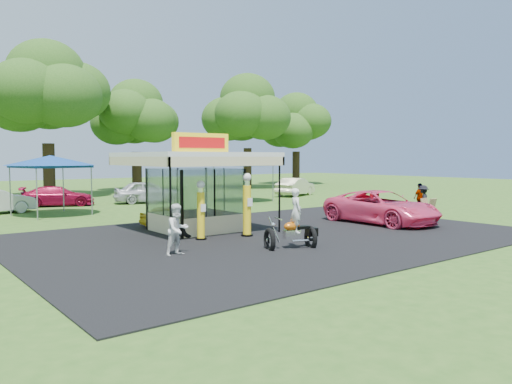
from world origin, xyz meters
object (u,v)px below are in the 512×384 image
bg_car_c (148,192)px  tent_east (243,161)px  motorcycle (294,225)px  a_frame_sign (428,210)px  spectator_west (178,230)px  pink_sedan (381,207)px  tent_west (50,161)px  bg_car_b (58,196)px  gas_pump_right (247,206)px  spectator_east_a (423,200)px  spectator_east_b (420,198)px  kiosk_car (171,216)px  gas_station_kiosk (195,190)px  bg_car_e (295,187)px  gas_pump_left (201,212)px

bg_car_c → tent_east: (6.00, -3.10, 2.14)m
motorcycle → a_frame_sign: motorcycle is taller
a_frame_sign → spectator_west: spectator_west is taller
pink_sedan → tent_west: bearing=131.5°
motorcycle → a_frame_sign: bearing=26.9°
bg_car_b → spectator_west: bearing=-166.3°
bg_car_b → gas_pump_right: bearing=-153.7°
spectator_east_a → bg_car_c: spectator_east_a is taller
bg_car_c → tent_east: 7.08m
spectator_west → spectator_east_b: size_ratio=1.01×
kiosk_car → bg_car_b: size_ratio=0.63×
gas_station_kiosk → bg_car_b: gas_station_kiosk is taller
a_frame_sign → bg_car_c: size_ratio=0.25×
motorcycle → kiosk_car: bearing=112.8°
kiosk_car → spectator_east_b: bearing=-104.4°
spectator_east_a → tent_east: bearing=-106.9°
gas_pump_right → spectator_east_a: (12.19, 0.08, -0.40)m
gas_station_kiosk → kiosk_car: size_ratio=1.92×
pink_sedan → bg_car_e: 17.53m
spectator_west → pink_sedan: bearing=-5.0°
gas_station_kiosk → spectator_east_b: (14.25, -1.46, -0.94)m
spectator_east_b → bg_car_e: spectator_east_b is taller
gas_pump_right → tent_east: (9.48, 13.03, 1.70)m
spectator_east_b → tent_east: tent_east is taller
spectator_east_b → tent_west: bearing=-26.2°
spectator_west → bg_car_e: spectator_west is taller
pink_sedan → spectator_east_a: (4.79, 0.90, 0.03)m
a_frame_sign → kiosk_car: 12.68m
pink_sedan → spectator_east_a: bearing=11.6°
bg_car_b → motorcycle: bearing=-155.6°
gas_pump_left → bg_car_e: 22.71m
spectator_east_b → bg_car_c: spectator_east_b is taller
spectator_east_b → bg_car_c: bearing=-49.5°
gas_pump_right → spectator_east_b: gas_pump_right is taller
gas_pump_right → kiosk_car: bearing=100.2°
a_frame_sign → tent_west: size_ratio=0.24×
kiosk_car → spectator_east_b: spectator_east_b is taller
gas_station_kiosk → gas_pump_left: (-1.03, -2.12, -0.68)m
bg_car_b → tent_west: size_ratio=0.96×
gas_pump_left → kiosk_car: size_ratio=0.82×
a_frame_sign → pink_sedan: (-2.72, 0.77, 0.22)m
gas_pump_left → bg_car_b: gas_pump_left is taller
spectator_west → bg_car_b: 19.34m
motorcycle → spectator_west: (-3.75, 1.46, -0.01)m
a_frame_sign → spectator_east_b: spectator_east_b is taller
bg_car_c → gas_pump_right: bearing=-176.9°
bg_car_b → bg_car_c: (5.63, -1.49, 0.13)m
bg_car_c → bg_car_e: bg_car_c is taller
pink_sedan → gas_pump_right: bearing=174.7°
spectator_east_a → tent_west: (-16.17, 12.44, 2.15)m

